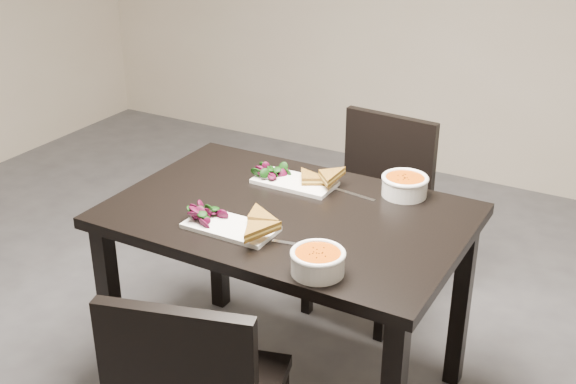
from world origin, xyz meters
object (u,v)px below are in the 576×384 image
object	(u,v)px
soup_bowl_near	(318,261)
soup_bowl_far	(405,184)
chair_far	(375,203)
plate_far	(295,182)
plate_near	(231,227)
table	(288,236)

from	to	relation	value
soup_bowl_near	soup_bowl_far	bearing A→B (deg)	87.50
chair_far	soup_bowl_near	bearing A→B (deg)	-72.30
soup_bowl_near	chair_far	bearing A→B (deg)	103.30
soup_bowl_near	soup_bowl_far	distance (m)	0.62
chair_far	plate_far	distance (m)	0.59
chair_far	plate_near	world-z (taller)	chair_far
soup_bowl_near	plate_far	size ratio (longest dim) A/B	0.54
plate_near	soup_bowl_near	distance (m)	0.38
table	plate_near	bearing A→B (deg)	-114.57
plate_far	soup_bowl_near	bearing A→B (deg)	-54.97
soup_bowl_far	plate_far	bearing A→B (deg)	-164.33
soup_bowl_far	chair_far	bearing A→B (deg)	123.58
soup_bowl_far	soup_bowl_near	bearing A→B (deg)	-92.50
plate_near	table	bearing A→B (deg)	65.43
soup_bowl_near	soup_bowl_far	size ratio (longest dim) A/B	0.97
table	chair_far	world-z (taller)	chair_far
soup_bowl_near	plate_far	world-z (taller)	soup_bowl_near
plate_near	soup_bowl_far	world-z (taller)	soup_bowl_far
chair_far	soup_bowl_near	distance (m)	1.10
table	plate_far	size ratio (longest dim) A/B	4.02
chair_far	plate_near	xyz separation A→B (m)	(-0.13, -0.93, 0.27)
plate_near	plate_far	size ratio (longest dim) A/B	1.00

